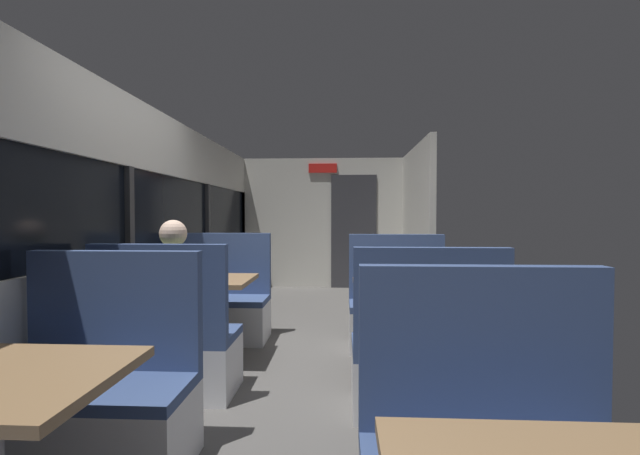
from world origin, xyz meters
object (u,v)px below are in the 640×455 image
at_px(bench_near_window_facing_entry, 99,403).
at_px(bench_mid_window_facing_end, 168,350).
at_px(seated_passenger, 172,318).
at_px(bench_rear_aisle_facing_entry, 398,314).
at_px(dining_table_mid_window, 200,290).
at_px(dining_table_rear_aisle, 409,296).
at_px(bench_mid_window_facing_entry, 222,308).
at_px(coffee_cup_primary, 404,278).
at_px(bench_rear_aisle_facing_end, 426,364).

xyz_separation_m(bench_near_window_facing_entry, bench_mid_window_facing_end, (0.00, 0.88, 0.00)).
bearing_deg(seated_passenger, bench_rear_aisle_facing_entry, 32.18).
relative_size(dining_table_mid_window, dining_table_rear_aisle, 1.00).
relative_size(bench_mid_window_facing_entry, coffee_cup_primary, 12.22).
bearing_deg(bench_near_window_facing_entry, bench_rear_aisle_facing_end, 20.91).
xyz_separation_m(bench_near_window_facing_entry, bench_mid_window_facing_entry, (0.00, 2.28, 0.00)).
bearing_deg(dining_table_rear_aisle, bench_mid_window_facing_entry, 153.32).
height_order(bench_near_window_facing_entry, bench_mid_window_facing_entry, same).
distance_m(dining_table_rear_aisle, seated_passenger, 1.84).
distance_m(bench_mid_window_facing_end, bench_rear_aisle_facing_entry, 2.15).
bearing_deg(dining_table_mid_window, dining_table_rear_aisle, -6.38).
distance_m(bench_mid_window_facing_entry, bench_rear_aisle_facing_entry, 1.80).
xyz_separation_m(bench_mid_window_facing_end, bench_rear_aisle_facing_end, (1.79, -0.20, 0.00)).
height_order(bench_mid_window_facing_end, seated_passenger, seated_passenger).
distance_m(dining_table_rear_aisle, coffee_cup_primary, 0.15).
height_order(bench_mid_window_facing_end, dining_table_rear_aisle, bench_mid_window_facing_end).
bearing_deg(coffee_cup_primary, dining_table_rear_aisle, 15.53).
xyz_separation_m(dining_table_mid_window, bench_rear_aisle_facing_entry, (1.79, 0.50, -0.31)).
xyz_separation_m(dining_table_mid_window, coffee_cup_primary, (1.75, -0.21, 0.15)).
relative_size(dining_table_mid_window, bench_rear_aisle_facing_entry, 0.82).
relative_size(bench_rear_aisle_facing_entry, coffee_cup_primary, 12.22).
relative_size(bench_mid_window_facing_entry, bench_rear_aisle_facing_entry, 1.00).
bearing_deg(dining_table_rear_aisle, bench_rear_aisle_facing_end, -90.00).
distance_m(bench_rear_aisle_facing_entry, coffee_cup_primary, 0.85).
height_order(bench_near_window_facing_entry, bench_rear_aisle_facing_entry, same).
xyz_separation_m(bench_near_window_facing_entry, dining_table_mid_window, (0.00, 1.58, 0.31)).
bearing_deg(coffee_cup_primary, seated_passenger, -166.63).
bearing_deg(bench_mid_window_facing_end, bench_rear_aisle_facing_end, -6.38).
relative_size(dining_table_rear_aisle, seated_passenger, 0.71).
bearing_deg(dining_table_rear_aisle, bench_near_window_facing_entry, -142.30).
distance_m(bench_rear_aisle_facing_end, bench_rear_aisle_facing_entry, 1.40).
xyz_separation_m(bench_mid_window_facing_entry, bench_rear_aisle_facing_end, (1.79, -1.60, 0.00)).
relative_size(bench_mid_window_facing_entry, dining_table_rear_aisle, 1.22).
relative_size(bench_near_window_facing_entry, bench_mid_window_facing_end, 1.00).
distance_m(dining_table_mid_window, bench_rear_aisle_facing_entry, 1.88).
height_order(dining_table_mid_window, bench_rear_aisle_facing_end, bench_rear_aisle_facing_end).
bearing_deg(bench_mid_window_facing_end, bench_rear_aisle_facing_entry, 33.81).
distance_m(dining_table_mid_window, bench_rear_aisle_facing_end, 2.03).
distance_m(bench_mid_window_facing_entry, dining_table_rear_aisle, 2.03).
distance_m(bench_mid_window_facing_entry, bench_rear_aisle_facing_end, 2.40).
relative_size(bench_mid_window_facing_end, dining_table_rear_aisle, 1.22).
distance_m(bench_mid_window_facing_end, seated_passenger, 0.22).
xyz_separation_m(bench_mid_window_facing_entry, seated_passenger, (0.00, -1.33, 0.21)).
relative_size(dining_table_mid_window, bench_mid_window_facing_entry, 0.82).
distance_m(bench_near_window_facing_entry, seated_passenger, 0.98).
height_order(seated_passenger, coffee_cup_primary, seated_passenger).
relative_size(bench_near_window_facing_entry, dining_table_mid_window, 1.22).
xyz_separation_m(dining_table_mid_window, bench_rear_aisle_facing_end, (1.79, -0.90, -0.31)).
height_order(dining_table_rear_aisle, bench_rear_aisle_facing_entry, bench_rear_aisle_facing_entry).
distance_m(bench_near_window_facing_entry, coffee_cup_primary, 2.27).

